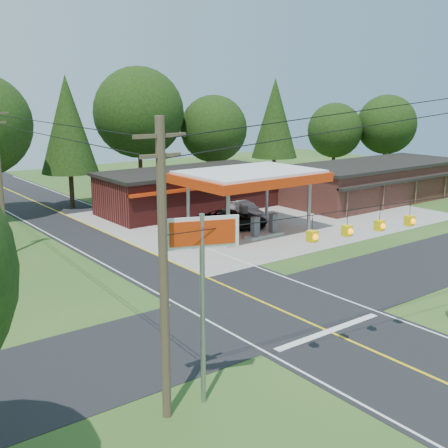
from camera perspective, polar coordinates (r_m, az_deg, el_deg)
ground at (r=28.87m, az=5.29°, el=-8.52°), size 120.00×120.00×0.00m
main_highway at (r=28.87m, az=5.29°, el=-8.50°), size 8.00×120.00×0.02m
cross_road at (r=28.87m, az=5.29°, el=-8.49°), size 70.00×7.00×0.02m
lane_center_yellow at (r=28.87m, az=5.29°, el=-8.47°), size 0.15×110.00×0.00m
gas_canopy at (r=43.02m, az=2.62°, el=4.65°), size 10.60×7.40×4.88m
convenience_store at (r=51.91m, az=-3.62°, el=3.48°), size 16.40×7.55×3.80m
strip_building at (r=59.04m, az=15.07°, el=4.24°), size 20.40×8.75×3.80m
utility_pole_near_left at (r=17.94m, az=-6.17°, el=-4.59°), size 1.80×0.30×10.00m
utility_pole_far_left at (r=39.44m, az=-21.81°, el=4.31°), size 1.80×0.30×10.00m
overhead_beacons at (r=22.45m, az=14.07°, el=1.38°), size 17.04×2.04×1.03m
treeline_backdrop at (r=47.78m, az=-13.74°, el=9.03°), size 70.27×51.59×13.30m
suv_car at (r=44.51m, az=0.84°, el=0.41°), size 7.03×7.03×1.60m
sedan_car at (r=48.55m, az=2.28°, el=1.47°), size 5.52×5.52×1.58m
big_stop_sign at (r=18.75m, az=-2.21°, el=-4.20°), size 2.39×0.98×6.81m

